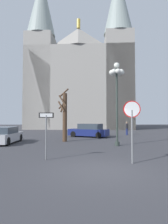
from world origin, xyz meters
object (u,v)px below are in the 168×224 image
Objects in this scene: stop_sign at (132,119)px; parked_car_near_navy at (89,131)px; pedestrian_walking at (127,127)px; street_lamp at (117,83)px; bare_tree at (65,115)px; parked_car_far_silver at (4,136)px; one_way_arrow_sign at (46,129)px; cathedral at (80,77)px.

stop_sign is 0.60× the size of parked_car_near_navy.
street_lamp is at bearing -109.66° from pedestrian_walking.
street_lamp reaches higher than stop_sign.
stop_sign is at bearing -65.40° from bare_tree.
bare_tree is 5.26m from parked_car_far_silver.
street_lamp reaches higher than bare_tree.
one_way_arrow_sign reaches higher than pedestrian_walking.
street_lamp is (2.57, -24.67, -6.43)m from cathedral.
one_way_arrow_sign is at bearing -92.76° from bare_tree.
bare_tree is (-4.15, 2.71, -2.39)m from street_lamp.
cathedral reaches higher than street_lamp.
stop_sign is at bearing -86.01° from cathedral.
street_lamp is at bearing -84.06° from cathedral.
cathedral is at bearing 110.16° from pedestrian_walking.
bare_tree is 9.73m from pedestrian_walking.
stop_sign is 0.58× the size of bare_tree.
parked_car_near_navy is at bearing 95.80° from stop_sign.
pedestrian_walking is (4.91, 2.16, 0.31)m from parked_car_near_navy.
stop_sign is 12.22m from parked_car_near_navy.
pedestrian_walking is (7.69, 13.41, -0.50)m from one_way_arrow_sign.
parked_car_near_navy is (-1.71, 6.79, -4.04)m from street_lamp.
parked_car_far_silver is (-7.31, -5.12, -0.05)m from parked_car_near_navy.
parked_car_far_silver is (-8.53, 6.97, -1.35)m from stop_sign.
parked_car_far_silver is at bearing -149.19° from pedestrian_walking.
cathedral is 5.30× the size of street_lamp.
pedestrian_walking is at bearing 75.53° from stop_sign.
bare_tree is (0.35, 7.16, 0.84)m from one_way_arrow_sign.
parked_car_far_silver is at bearing -167.94° from bare_tree.
street_lamp is at bearing -75.90° from parked_car_near_navy.
parked_car_near_navy is (-1.23, 12.09, -1.29)m from stop_sign.
pedestrian_walking is at bearing 60.15° from one_way_arrow_sign.
parked_car_far_silver is 2.47× the size of pedestrian_walking.
one_way_arrow_sign is (-4.01, 0.85, -0.48)m from stop_sign.
pedestrian_walking is at bearing 30.81° from parked_car_far_silver.
bare_tree is (-3.67, 8.01, 0.36)m from stop_sign.
cathedral is at bearing 86.22° from one_way_arrow_sign.
one_way_arrow_sign is at bearing -93.78° from cathedral.
one_way_arrow_sign is at bearing 168.08° from stop_sign.
cathedral is at bearing 95.94° from street_lamp.
parked_car_far_silver is at bearing 169.50° from street_lamp.
pedestrian_walking reaches higher than parked_car_near_navy.
one_way_arrow_sign is (-1.92, -29.12, -9.66)m from cathedral.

